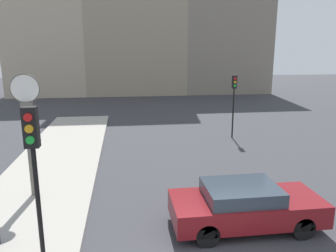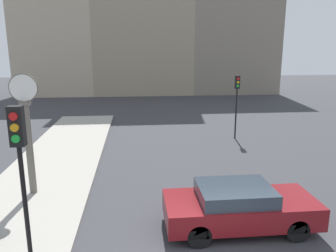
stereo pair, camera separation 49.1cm
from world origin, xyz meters
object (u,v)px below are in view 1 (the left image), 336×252
at_px(sedan_car, 245,205).
at_px(street_clock, 29,132).
at_px(traffic_light_near, 35,168).
at_px(traffic_light_far, 234,94).

relative_size(sedan_car, street_clock, 1.03).
distance_m(traffic_light_near, traffic_light_far, 14.79).
distance_m(sedan_car, street_clock, 7.55).
bearing_deg(sedan_car, traffic_light_far, 73.40).
relative_size(sedan_car, traffic_light_far, 1.18).
bearing_deg(sedan_car, street_clock, 156.21).
distance_m(sedan_car, traffic_light_far, 10.55).
bearing_deg(traffic_light_near, traffic_light_far, 56.74).
distance_m(sedan_car, traffic_light_near, 6.15).
relative_size(traffic_light_near, street_clock, 0.95).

